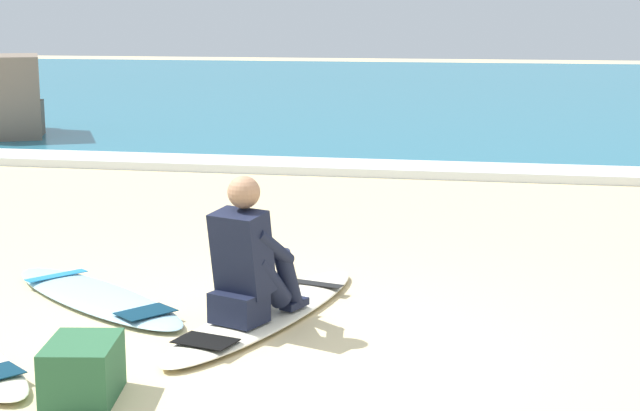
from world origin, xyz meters
TOP-DOWN VIEW (x-y plane):
  - ground_plane at (0.00, 0.00)m, footprint 80.00×80.00m
  - sea at (0.00, 20.72)m, footprint 80.00×28.00m
  - breaking_foam at (0.00, 7.02)m, footprint 80.00×0.90m
  - surfboard_main at (-0.26, 0.73)m, footprint 1.13×2.46m
  - surfer_seated at (-0.31, 0.48)m, footprint 0.56×0.77m
  - surfboard_spare_near at (-1.56, 0.86)m, footprint 1.98×1.66m
  - beach_bag at (-0.87, -0.85)m, footprint 0.44×0.54m

SIDE VIEW (x-z plane):
  - ground_plane at x=0.00m, z-range 0.00..0.00m
  - surfboard_main at x=-0.26m, z-range 0.00..0.07m
  - surfboard_spare_near at x=-1.56m, z-range 0.00..0.07m
  - sea at x=0.00m, z-range 0.00..0.10m
  - breaking_foam at x=0.00m, z-range 0.00..0.11m
  - beach_bag at x=-0.87m, z-range 0.00..0.32m
  - surfer_seated at x=-0.31m, z-range -0.04..0.91m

